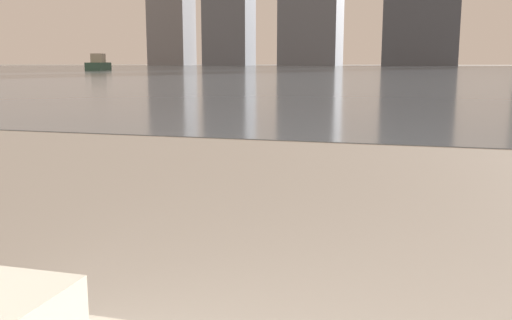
% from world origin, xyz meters
% --- Properties ---
extents(harbor_water, '(180.00, 110.00, 0.01)m').
position_xyz_m(harbor_water, '(0.00, 62.00, 0.01)').
color(harbor_water, slate).
rests_on(harbor_water, ground_plane).
extents(harbor_boat_1, '(2.75, 4.83, 1.71)m').
position_xyz_m(harbor_boat_1, '(-31.22, 53.56, 0.61)').
color(harbor_boat_1, '#335647').
rests_on(harbor_boat_1, harbor_water).
extents(skyline_tower_0, '(8.43, 7.63, 23.25)m').
position_xyz_m(skyline_tower_0, '(-51.16, 118.00, 11.63)').
color(skyline_tower_0, slate).
rests_on(skyline_tower_0, ground_plane).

